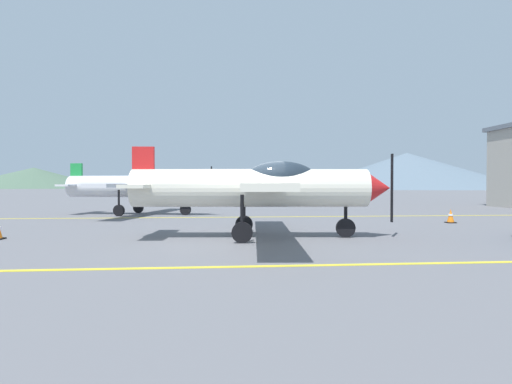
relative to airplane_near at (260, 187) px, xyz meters
name	(u,v)px	position (x,y,z in m)	size (l,w,h in m)	color
ground_plane	(244,239)	(-0.50, -0.18, -1.56)	(400.00, 400.00, 0.00)	slate
apron_line_near	(256,266)	(-0.50, -4.29, -1.55)	(80.00, 0.16, 0.01)	yellow
apron_line_far	(235,217)	(-0.50, 7.60, -1.55)	(80.00, 0.16, 0.01)	yellow
airplane_near	(260,187)	(0.00, 0.00, 0.00)	(8.05, 9.26, 2.77)	silver
airplane_mid	(138,186)	(-5.62, 9.72, 0.00)	(8.10, 9.22, 2.77)	silver
airplane_far	(299,185)	(5.10, 20.17, 0.00)	(8.09, 9.27, 2.77)	silver
traffic_cone_front	(451,216)	(8.43, 3.90, -1.27)	(0.36, 0.36, 0.59)	black
hill_left	(34,178)	(-77.69, 158.62, 2.66)	(59.66, 59.66, 8.43)	#4C6651
hill_centerleft	(407,171)	(65.72, 127.91, 4.94)	(77.52, 77.52, 12.99)	slate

